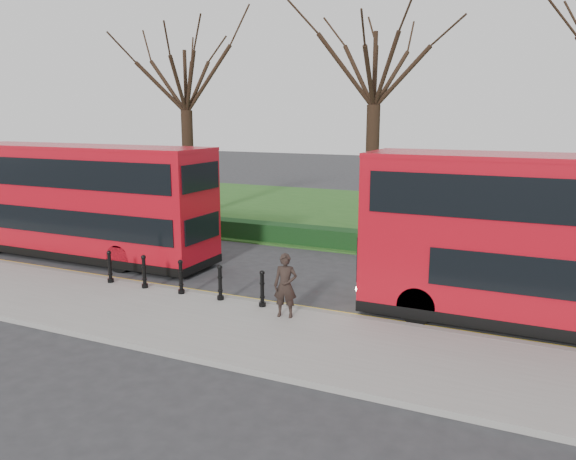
% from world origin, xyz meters
% --- Properties ---
extents(ground, '(120.00, 120.00, 0.00)m').
position_xyz_m(ground, '(0.00, 0.00, 0.00)').
color(ground, '#28282B').
rests_on(ground, ground).
extents(pavement, '(60.00, 4.00, 0.15)m').
position_xyz_m(pavement, '(0.00, -3.00, 0.07)').
color(pavement, gray).
rests_on(pavement, ground).
extents(kerb, '(60.00, 0.25, 0.16)m').
position_xyz_m(kerb, '(0.00, -1.00, 0.07)').
color(kerb, slate).
rests_on(kerb, ground).
extents(grass_verge, '(60.00, 18.00, 0.06)m').
position_xyz_m(grass_verge, '(0.00, 15.00, 0.03)').
color(grass_verge, '#23501A').
rests_on(grass_verge, ground).
extents(hedge, '(60.00, 0.90, 0.80)m').
position_xyz_m(hedge, '(0.00, 6.80, 0.40)').
color(hedge, black).
rests_on(hedge, ground).
extents(yellow_line_outer, '(60.00, 0.10, 0.01)m').
position_xyz_m(yellow_line_outer, '(0.00, -0.70, 0.01)').
color(yellow_line_outer, yellow).
rests_on(yellow_line_outer, ground).
extents(yellow_line_inner, '(60.00, 0.10, 0.01)m').
position_xyz_m(yellow_line_inner, '(0.00, -0.50, 0.01)').
color(yellow_line_inner, yellow).
rests_on(yellow_line_inner, ground).
extents(tree_left, '(6.62, 6.62, 10.34)m').
position_xyz_m(tree_left, '(-8.00, 10.00, 7.51)').
color(tree_left, black).
rests_on(tree_left, ground).
extents(tree_mid, '(6.86, 6.86, 10.72)m').
position_xyz_m(tree_mid, '(2.00, 10.00, 7.78)').
color(tree_mid, black).
rests_on(tree_mid, ground).
extents(bollard_row, '(5.67, 0.15, 1.00)m').
position_xyz_m(bollard_row, '(-0.49, -1.35, 0.65)').
color(bollard_row, black).
rests_on(bollard_row, pavement).
extents(bus_lead, '(10.86, 2.50, 4.32)m').
position_xyz_m(bus_lead, '(-6.82, 1.22, 2.18)').
color(bus_lead, '#A90B17').
rests_on(bus_lead, ground).
extents(pedestrian, '(0.70, 0.54, 1.73)m').
position_xyz_m(pedestrian, '(3.21, -1.82, 1.01)').
color(pedestrian, black).
rests_on(pedestrian, pavement).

